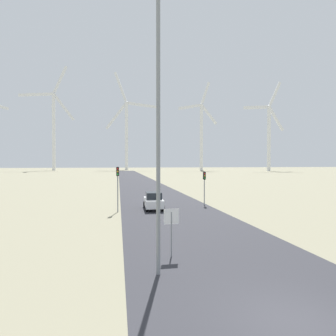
# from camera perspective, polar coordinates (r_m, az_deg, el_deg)

# --- Properties ---
(ground_plane) EXTENTS (600.00, 600.00, 0.00)m
(ground_plane) POSITION_cam_1_polar(r_m,az_deg,el_deg) (9.99, 25.97, -28.14)
(ground_plane) COLOR gray
(road_surface) EXTENTS (10.00, 240.00, 0.01)m
(road_surface) POSITION_cam_1_polar(r_m,az_deg,el_deg) (55.44, -5.33, -4.01)
(road_surface) COLOR #2D2D33
(road_surface) RESTS_ON ground
(streetlamp) EXTENTS (2.57, 0.32, 12.58)m
(streetlamp) POSITION_cam_1_polar(r_m,az_deg,el_deg) (11.69, -2.14, 14.48)
(streetlamp) COLOR gray
(streetlamp) RESTS_ON ground
(stop_sign_near) EXTENTS (0.81, 0.07, 2.50)m
(stop_sign_near) POSITION_cam_1_polar(r_m,az_deg,el_deg) (13.89, 0.74, -11.91)
(stop_sign_near) COLOR gray
(stop_sign_near) RESTS_ON ground
(traffic_light_post_near_left) EXTENTS (0.28, 0.34, 4.50)m
(traffic_light_post_near_left) POSITION_cam_1_polar(r_m,az_deg,el_deg) (26.48, -10.90, -2.41)
(traffic_light_post_near_left) COLOR gray
(traffic_light_post_near_left) RESTS_ON ground
(traffic_light_post_near_right) EXTENTS (0.28, 0.34, 3.87)m
(traffic_light_post_near_right) POSITION_cam_1_polar(r_m,az_deg,el_deg) (30.85, 7.93, -2.75)
(traffic_light_post_near_right) COLOR gray
(traffic_light_post_near_right) RESTS_ON ground
(car_approaching) EXTENTS (1.96, 4.17, 1.83)m
(car_approaching) POSITION_cam_1_polar(r_m,az_deg,el_deg) (27.89, -3.18, -7.11)
(car_approaching) COLOR white
(car_approaching) RESTS_ON ground
(wind_turbine_left) EXTENTS (34.71, 5.71, 72.61)m
(wind_turbine_left) POSITION_cam_1_polar(r_m,az_deg,el_deg) (198.25, -23.62, 8.84)
(wind_turbine_left) COLOR white
(wind_turbine_left) RESTS_ON ground
(wind_turbine_center) EXTENTS (38.45, 12.81, 72.59)m
(wind_turbine_center) POSITION_cam_1_polar(r_m,az_deg,el_deg) (197.77, -9.03, 8.61)
(wind_turbine_center) COLOR white
(wind_turbine_center) RESTS_ON ground
(wind_turbine_right) EXTENTS (28.70, 2.60, 61.81)m
(wind_turbine_right) POSITION_cam_1_polar(r_m,az_deg,el_deg) (185.22, 7.28, 8.08)
(wind_turbine_right) COLOR white
(wind_turbine_right) RESTS_ON ground
(wind_turbine_far_right) EXTENTS (28.79, 2.60, 57.46)m
(wind_turbine_far_right) POSITION_cam_1_polar(r_m,az_deg,el_deg) (180.73, 21.12, 7.49)
(wind_turbine_far_right) COLOR white
(wind_turbine_far_right) RESTS_ON ground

